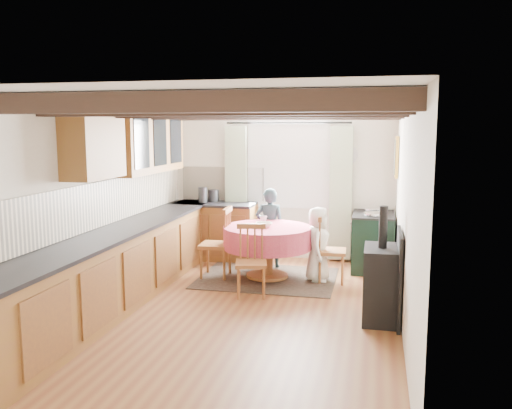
% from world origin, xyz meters
% --- Properties ---
extents(floor, '(3.60, 5.50, 0.00)m').
position_xyz_m(floor, '(0.00, 0.00, 0.00)').
color(floor, brown).
rests_on(floor, ground).
extents(ceiling, '(3.60, 5.50, 0.00)m').
position_xyz_m(ceiling, '(0.00, 0.00, 2.40)').
color(ceiling, white).
rests_on(ceiling, ground).
extents(wall_back, '(3.60, 0.00, 2.40)m').
position_xyz_m(wall_back, '(0.00, 2.75, 1.20)').
color(wall_back, silver).
rests_on(wall_back, ground).
extents(wall_front, '(3.60, 0.00, 2.40)m').
position_xyz_m(wall_front, '(0.00, -2.75, 1.20)').
color(wall_front, silver).
rests_on(wall_front, ground).
extents(wall_left, '(0.00, 5.50, 2.40)m').
position_xyz_m(wall_left, '(-1.80, 0.00, 1.20)').
color(wall_left, silver).
rests_on(wall_left, ground).
extents(wall_right, '(0.00, 5.50, 2.40)m').
position_xyz_m(wall_right, '(1.80, 0.00, 1.20)').
color(wall_right, silver).
rests_on(wall_right, ground).
extents(beam_a, '(3.60, 0.16, 0.16)m').
position_xyz_m(beam_a, '(0.00, -2.00, 2.31)').
color(beam_a, '#2F1E15').
rests_on(beam_a, ceiling).
extents(beam_b, '(3.60, 0.16, 0.16)m').
position_xyz_m(beam_b, '(0.00, -1.00, 2.31)').
color(beam_b, '#2F1E15').
rests_on(beam_b, ceiling).
extents(beam_c, '(3.60, 0.16, 0.16)m').
position_xyz_m(beam_c, '(0.00, 0.00, 2.31)').
color(beam_c, '#2F1E15').
rests_on(beam_c, ceiling).
extents(beam_d, '(3.60, 0.16, 0.16)m').
position_xyz_m(beam_d, '(0.00, 1.00, 2.31)').
color(beam_d, '#2F1E15').
rests_on(beam_d, ceiling).
extents(beam_e, '(3.60, 0.16, 0.16)m').
position_xyz_m(beam_e, '(0.00, 2.00, 2.31)').
color(beam_e, '#2F1E15').
rests_on(beam_e, ceiling).
extents(splash_left, '(0.02, 4.50, 0.55)m').
position_xyz_m(splash_left, '(-1.78, 0.30, 1.20)').
color(splash_left, beige).
rests_on(splash_left, wall_left).
extents(splash_back, '(1.40, 0.02, 0.55)m').
position_xyz_m(splash_back, '(-1.00, 2.73, 1.20)').
color(splash_back, beige).
rests_on(splash_back, wall_back).
extents(base_cabinet_left, '(0.60, 5.30, 0.88)m').
position_xyz_m(base_cabinet_left, '(-1.50, 0.00, 0.44)').
color(base_cabinet_left, brown).
rests_on(base_cabinet_left, floor).
extents(base_cabinet_back, '(1.30, 0.60, 0.88)m').
position_xyz_m(base_cabinet_back, '(-1.05, 2.45, 0.44)').
color(base_cabinet_back, brown).
rests_on(base_cabinet_back, floor).
extents(worktop_left, '(0.64, 5.30, 0.04)m').
position_xyz_m(worktop_left, '(-1.48, 0.00, 0.90)').
color(worktop_left, black).
rests_on(worktop_left, base_cabinet_left).
extents(worktop_back, '(1.30, 0.64, 0.04)m').
position_xyz_m(worktop_back, '(-1.05, 2.43, 0.90)').
color(worktop_back, black).
rests_on(worktop_back, base_cabinet_back).
extents(wall_cabinet_glass, '(0.34, 1.80, 0.90)m').
position_xyz_m(wall_cabinet_glass, '(-1.63, 1.20, 1.95)').
color(wall_cabinet_glass, brown).
rests_on(wall_cabinet_glass, wall_left).
extents(wall_cabinet_solid, '(0.34, 0.90, 0.70)m').
position_xyz_m(wall_cabinet_solid, '(-1.63, -0.30, 1.90)').
color(wall_cabinet_solid, brown).
rests_on(wall_cabinet_solid, wall_left).
extents(window_frame, '(1.34, 0.03, 1.54)m').
position_xyz_m(window_frame, '(0.10, 2.73, 1.60)').
color(window_frame, white).
rests_on(window_frame, wall_back).
extents(window_pane, '(1.20, 0.01, 1.40)m').
position_xyz_m(window_pane, '(0.10, 2.74, 1.60)').
color(window_pane, white).
rests_on(window_pane, wall_back).
extents(curtain_left, '(0.35, 0.10, 2.10)m').
position_xyz_m(curtain_left, '(-0.75, 2.65, 1.10)').
color(curtain_left, '#9EAB91').
rests_on(curtain_left, wall_back).
extents(curtain_right, '(0.35, 0.10, 2.10)m').
position_xyz_m(curtain_right, '(0.95, 2.65, 1.10)').
color(curtain_right, '#9EAB91').
rests_on(curtain_right, wall_back).
extents(curtain_rod, '(2.00, 0.03, 0.03)m').
position_xyz_m(curtain_rod, '(0.10, 2.65, 2.20)').
color(curtain_rod, black).
rests_on(curtain_rod, wall_back).
extents(wall_picture, '(0.04, 0.50, 0.60)m').
position_xyz_m(wall_picture, '(1.77, 2.30, 1.70)').
color(wall_picture, gold).
rests_on(wall_picture, wall_right).
extents(wall_plate, '(0.30, 0.02, 0.30)m').
position_xyz_m(wall_plate, '(1.05, 2.72, 1.70)').
color(wall_plate, silver).
rests_on(wall_plate, wall_back).
extents(rug, '(1.91, 1.49, 0.01)m').
position_xyz_m(rug, '(0.02, 1.43, 0.01)').
color(rug, black).
rests_on(rug, floor).
extents(dining_table, '(1.24, 1.24, 0.75)m').
position_xyz_m(dining_table, '(0.02, 1.43, 0.37)').
color(dining_table, '#BB5154').
rests_on(dining_table, floor).
extents(chair_near, '(0.47, 0.48, 0.91)m').
position_xyz_m(chair_near, '(-0.02, 0.61, 0.45)').
color(chair_near, brown).
rests_on(chair_near, floor).
extents(chair_left, '(0.48, 0.46, 1.01)m').
position_xyz_m(chair_left, '(-0.71, 1.35, 0.51)').
color(chair_left, brown).
rests_on(chair_left, floor).
extents(chair_right, '(0.44, 0.42, 0.93)m').
position_xyz_m(chair_right, '(0.92, 1.48, 0.47)').
color(chair_right, brown).
rests_on(chair_right, floor).
extents(aga_range, '(0.61, 0.94, 0.87)m').
position_xyz_m(aga_range, '(1.47, 2.29, 0.43)').
color(aga_range, black).
rests_on(aga_range, floor).
extents(cast_iron_stove, '(0.39, 0.64, 1.28)m').
position_xyz_m(cast_iron_stove, '(1.58, 0.08, 0.64)').
color(cast_iron_stove, black).
rests_on(cast_iron_stove, floor).
extents(child_far, '(0.45, 0.30, 1.22)m').
position_xyz_m(child_far, '(-0.07, 2.06, 0.61)').
color(child_far, '#24393F').
rests_on(child_far, floor).
extents(child_right, '(0.34, 0.51, 1.05)m').
position_xyz_m(child_right, '(0.73, 1.47, 0.52)').
color(child_right, white).
rests_on(child_right, floor).
extents(bowl_a, '(0.29, 0.29, 0.06)m').
position_xyz_m(bowl_a, '(-0.03, 1.43, 0.78)').
color(bowl_a, silver).
rests_on(bowl_a, dining_table).
extents(bowl_b, '(0.28, 0.28, 0.07)m').
position_xyz_m(bowl_b, '(-0.02, 1.35, 0.78)').
color(bowl_b, silver).
rests_on(bowl_b, dining_table).
extents(cup, '(0.13, 0.13, 0.10)m').
position_xyz_m(cup, '(-0.10, 1.74, 0.80)').
color(cup, silver).
rests_on(cup, dining_table).
extents(canister_tall, '(0.15, 0.15, 0.25)m').
position_xyz_m(canister_tall, '(-1.24, 2.40, 1.05)').
color(canister_tall, '#262628').
rests_on(canister_tall, worktop_back).
extents(canister_wide, '(0.18, 0.18, 0.19)m').
position_xyz_m(canister_wide, '(-1.11, 2.55, 1.02)').
color(canister_wide, '#262628').
rests_on(canister_wide, worktop_back).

